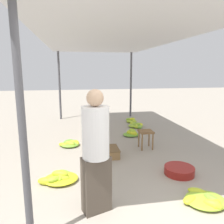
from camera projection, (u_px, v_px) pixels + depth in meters
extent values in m
cylinder|color=#4C4C51|center=(23.00, 132.00, 2.22)|extent=(0.08, 0.08, 2.64)
cylinder|color=#4C4C51|center=(60.00, 86.00, 8.53)|extent=(0.08, 0.08, 2.64)
cylinder|color=#4C4C51|center=(131.00, 85.00, 9.03)|extent=(0.08, 0.08, 2.64)
cube|color=#B2B2B7|center=(109.00, 40.00, 5.37)|extent=(3.28, 6.93, 0.04)
cube|color=#4C4238|center=(96.00, 184.00, 2.99)|extent=(0.43, 0.32, 0.79)
cylinder|color=white|center=(96.00, 132.00, 2.85)|extent=(0.46, 0.46, 0.69)
sphere|color=tan|center=(95.00, 98.00, 2.76)|extent=(0.22, 0.22, 0.22)
cube|color=brown|center=(146.00, 132.00, 5.40)|extent=(0.34, 0.34, 0.04)
cylinder|color=brown|center=(142.00, 142.00, 5.29)|extent=(0.04, 0.04, 0.42)
cylinder|color=brown|center=(153.00, 142.00, 5.34)|extent=(0.04, 0.04, 0.42)
cylinder|color=brown|center=(139.00, 139.00, 5.55)|extent=(0.04, 0.04, 0.42)
cylinder|color=brown|center=(149.00, 138.00, 5.60)|extent=(0.04, 0.04, 0.42)
cylinder|color=maroon|center=(179.00, 170.00, 4.11)|extent=(0.56, 0.56, 0.15)
ellipsoid|color=#A3C52F|center=(54.00, 179.00, 3.71)|extent=(0.25, 0.20, 0.10)
ellipsoid|color=#CCD628|center=(47.00, 181.00, 3.73)|extent=(0.34, 0.21, 0.13)
ellipsoid|color=#9AC231|center=(65.00, 173.00, 4.06)|extent=(0.34, 0.32, 0.09)
ellipsoid|color=#AFCA2D|center=(61.00, 176.00, 3.85)|extent=(0.18, 0.35, 0.12)
ellipsoid|color=#BCD02A|center=(60.00, 174.00, 3.85)|extent=(0.33, 0.24, 0.13)
ellipsoid|color=#BDD02A|center=(62.00, 179.00, 3.77)|extent=(0.27, 0.12, 0.09)
ellipsoid|color=yellow|center=(61.00, 179.00, 3.85)|extent=(0.60, 0.52, 0.10)
ellipsoid|color=#ACC92D|center=(74.00, 142.00, 5.72)|extent=(0.29, 0.18, 0.10)
ellipsoid|color=#A5C62F|center=(70.00, 144.00, 5.56)|extent=(0.31, 0.29, 0.14)
ellipsoid|color=#BED02A|center=(63.00, 145.00, 5.56)|extent=(0.29, 0.25, 0.10)
ellipsoid|color=#75B337|center=(69.00, 141.00, 5.74)|extent=(0.32, 0.27, 0.10)
ellipsoid|color=yellow|center=(77.00, 143.00, 5.72)|extent=(0.17, 0.30, 0.12)
ellipsoid|color=#7CB636|center=(70.00, 145.00, 5.61)|extent=(0.46, 0.41, 0.10)
ellipsoid|color=#97C131|center=(134.00, 124.00, 7.58)|extent=(0.22, 0.35, 0.13)
ellipsoid|color=yellow|center=(140.00, 124.00, 7.63)|extent=(0.18, 0.27, 0.10)
ellipsoid|color=#8FBD33|center=(137.00, 124.00, 7.44)|extent=(0.27, 0.24, 0.10)
ellipsoid|color=#A3C52F|center=(138.00, 125.00, 7.53)|extent=(0.24, 0.23, 0.14)
ellipsoid|color=#AFCA2D|center=(137.00, 127.00, 7.33)|extent=(0.24, 0.29, 0.13)
ellipsoid|color=#75B337|center=(139.00, 127.00, 7.32)|extent=(0.24, 0.26, 0.10)
ellipsoid|color=#B5CD2C|center=(133.00, 124.00, 7.66)|extent=(0.23, 0.31, 0.14)
ellipsoid|color=#9AC231|center=(135.00, 126.00, 7.51)|extent=(0.51, 0.45, 0.10)
ellipsoid|color=yellow|center=(132.00, 119.00, 8.19)|extent=(0.28, 0.23, 0.12)
ellipsoid|color=#94C032|center=(130.00, 120.00, 8.27)|extent=(0.18, 0.27, 0.12)
ellipsoid|color=#91BE32|center=(129.00, 119.00, 8.27)|extent=(0.22, 0.17, 0.10)
ellipsoid|color=#AFCA2D|center=(134.00, 121.00, 8.11)|extent=(0.21, 0.27, 0.14)
ellipsoid|color=#A1C52F|center=(132.00, 121.00, 8.15)|extent=(0.40, 0.35, 0.10)
ellipsoid|color=#9BC230|center=(132.00, 131.00, 6.46)|extent=(0.24, 0.29, 0.13)
ellipsoid|color=yellow|center=(133.00, 133.00, 6.38)|extent=(0.26, 0.23, 0.13)
ellipsoid|color=#ACC92D|center=(134.00, 132.00, 6.50)|extent=(0.14, 0.31, 0.09)
ellipsoid|color=#C1D22A|center=(130.00, 132.00, 6.50)|extent=(0.28, 0.25, 0.12)
ellipsoid|color=#73B237|center=(131.00, 134.00, 6.49)|extent=(0.48, 0.42, 0.10)
ellipsoid|color=#80B735|center=(212.00, 199.00, 3.16)|extent=(0.19, 0.29, 0.09)
ellipsoid|color=#CCD628|center=(190.00, 200.00, 3.21)|extent=(0.31, 0.25, 0.11)
ellipsoid|color=yellow|center=(216.00, 205.00, 3.07)|extent=(0.25, 0.25, 0.14)
ellipsoid|color=#C0D12A|center=(197.00, 191.00, 3.42)|extent=(0.32, 0.29, 0.10)
ellipsoid|color=#B5CD2C|center=(213.00, 205.00, 3.06)|extent=(0.28, 0.27, 0.15)
ellipsoid|color=#98C131|center=(205.00, 200.00, 3.22)|extent=(0.60, 0.53, 0.10)
cube|color=olive|center=(107.00, 153.00, 4.95)|extent=(0.51, 0.51, 0.18)
cube|color=brown|center=(107.00, 149.00, 4.93)|extent=(0.53, 0.53, 0.02)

